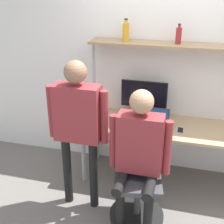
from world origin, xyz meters
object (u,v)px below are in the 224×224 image
Objects in this scene: person_standing at (78,118)px; bottle_red at (179,35)px; laptop at (156,123)px; cell_phone at (180,130)px; office_chair at (137,192)px; person_seated at (139,148)px; bottle_amber at (126,32)px; monitor at (144,97)px.

person_standing is 1.38m from bottle_red.
laptop reaches higher than cell_phone.
office_chair is at bearing -120.34° from cell_phone.
person_seated is at bearing -96.28° from laptop.
cell_phone is 0.61× the size of bottle_amber.
office_chair is 0.58× the size of person_standing.
office_chair is at bearing -83.18° from monitor.
laptop is 1.91× the size of cell_phone.
laptop is 0.67m from person_seated.
monitor reaches higher than office_chair.
bottle_red is (0.34, -0.00, 0.74)m from monitor.
monitor is at bearing 58.01° from person_standing.
laptop reaches higher than office_chair.
laptop is 0.80m from office_chair.
laptop is at bearing -122.14° from bottle_red.
person_seated is 5.76× the size of bottle_amber.
person_seated is (0.11, -0.91, -0.15)m from monitor.
office_chair is 3.86× the size of bottle_amber.
person_standing is at bearing -109.11° from bottle_amber.
cell_phone is 0.71× the size of bottle_red.
office_chair is 0.67× the size of person_seated.
bottle_red is (0.23, 0.91, 0.89)m from person_seated.
laptop is at bearing 83.72° from person_seated.
monitor is 3.64× the size of cell_phone.
person_seated is 0.87× the size of person_standing.
laptop is at bearing 177.75° from cell_phone.
laptop is at bearing -30.72° from bottle_amber.
person_standing is at bearing 172.54° from person_seated.
laptop is 1.17× the size of bottle_amber.
bottle_amber is at bearing -180.00° from bottle_red.
person_seated is 1.33m from bottle_amber.
office_chair reaches higher than cell_phone.
bottle_amber is at bearing 110.58° from person_seated.
office_chair is 0.97m from person_standing.
bottle_amber is at bearing 159.55° from cell_phone.
cell_phone is at bearing -64.95° from bottle_red.
person_seated is at bearing -69.42° from bottle_amber.
office_chair is (-0.36, -0.61, -0.45)m from cell_phone.
laptop is 0.28m from cell_phone.
laptop is 1.06m from bottle_amber.
bottle_red is at bearing 75.95° from person_seated.
person_seated is at bearing -83.01° from monitor.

